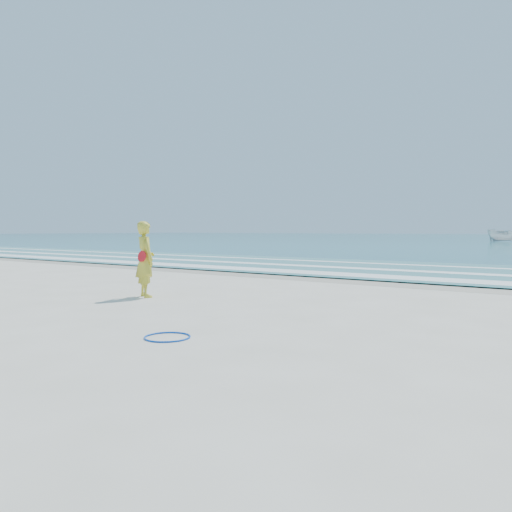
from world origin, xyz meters
The scene contains 9 objects.
ground centered at (0.00, 0.00, 0.00)m, with size 400.00×400.00×0.00m, color silver.
wet_sand centered at (0.00, 9.00, 0.00)m, with size 400.00×2.40×0.00m, color #B2A893.
shallow centered at (0.00, 14.00, 0.04)m, with size 400.00×10.00×0.01m, color #59B7AD.
foam_near centered at (0.00, 10.30, 0.05)m, with size 400.00×1.40×0.01m, color white.
foam_mid centered at (0.00, 13.20, 0.05)m, with size 400.00×0.90×0.01m, color white.
foam_far centered at (0.00, 16.50, 0.05)m, with size 400.00×0.60×0.01m, color white.
hoop centered at (1.88, -0.77, 0.01)m, with size 0.71×0.71×0.03m, color blue.
boat centered at (-4.26, 69.52, 0.98)m, with size 1.83×4.86×1.88m, color silver.
woman centered at (-1.95, 2.24, 0.93)m, with size 0.81×0.69×1.87m.
Camera 1 is at (7.36, -6.14, 1.65)m, focal length 35.00 mm.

